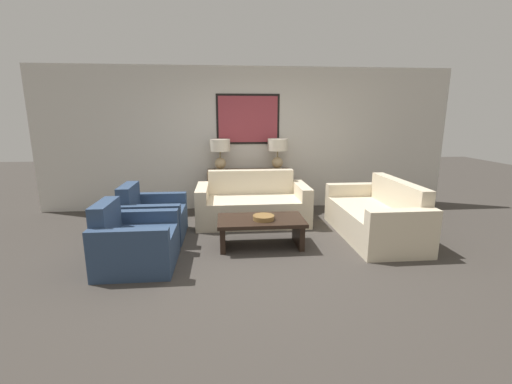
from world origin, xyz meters
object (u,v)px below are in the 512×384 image
Objects in this scene: decorative_bowl at (264,218)px; armchair_near_camera at (135,244)px; console_table at (249,190)px; couch_by_side at (376,217)px; armchair_near_back_wall at (152,219)px; coffee_table at (261,226)px; table_lamp_left at (220,150)px; table_lamp_right at (278,149)px; couch_by_back_wall at (252,205)px.

decorative_bowl is 1.66m from armchair_near_camera.
console_table is at bearing 56.63° from armchair_near_camera.
console_table is 2.79m from armchair_near_camera.
console_table is at bearing 91.71° from decorative_bowl.
armchair_near_back_wall is (-3.31, 0.26, -0.01)m from couch_by_side.
coffee_table is (-1.74, -0.24, 0.00)m from couch_by_side.
console_table is at bearing 0.00° from table_lamp_left.
table_lamp_left is 1.06m from table_lamp_right.
console_table is 0.93m from table_lamp_left.
table_lamp_right is at bearing 74.64° from coffee_table.
table_lamp_right is 3.24m from armchair_near_camera.
armchair_near_back_wall is at bearing 162.27° from coffee_table.
couch_by_side is at bearing 12.54° from armchair_near_camera.
couch_by_back_wall is at bearing 153.86° from couch_by_side.
table_lamp_right is 1.97× the size of decorative_bowl.
armchair_near_back_wall is (-1.54, -1.33, -0.11)m from console_table.
decorative_bowl is (0.06, -1.16, 0.14)m from couch_by_back_wall.
coffee_table is 1.32× the size of armchair_near_back_wall.
table_lamp_left is 2.69m from armchair_near_camera.
console_table is 1.72× the size of armchair_near_back_wall.
couch_by_back_wall reaches higher than armchair_near_camera.
armchair_near_camera is (-1.01, -2.33, -0.88)m from table_lamp_left.
table_lamp_left is at bearing 106.87° from coffee_table.
couch_by_back_wall is 2.05× the size of armchair_near_camera.
couch_by_side is (1.24, -1.60, -0.87)m from table_lamp_right.
coffee_table is at bearing -105.36° from table_lamp_right.
coffee_table is (0.03, -1.83, -0.10)m from console_table.
armchair_near_camera is (-3.31, -0.74, -0.01)m from couch_by_side.
decorative_bowl is at bearing -104.06° from table_lamp_right.
table_lamp_right reaches higher than console_table.
couch_by_back_wall reaches higher than console_table.
table_lamp_left reaches higher than console_table.
armchair_near_camera is at bearing -133.77° from couch_by_back_wall.
table_lamp_right is at bearing 0.00° from table_lamp_left.
console_table is 1.84m from coffee_table.
couch_by_side is 6.35× the size of decorative_bowl.
console_table is 1.89m from decorative_bowl.
table_lamp_right reaches higher than coffee_table.
console_table is at bearing 137.93° from couch_by_side.
armchair_near_camera is (0.00, -1.00, 0.00)m from armchair_near_back_wall.
table_lamp_left is 0.31× the size of couch_by_back_wall.
decorative_bowl is (0.03, -0.06, 0.13)m from coffee_table.
console_table is 2.39m from couch_by_side.
armchair_near_back_wall is at bearing -147.16° from table_lamp_right.
console_table is 0.74m from couch_by_back_wall.
decorative_bowl is (-1.71, -0.29, 0.14)m from couch_by_side.
console_table is at bearing 40.96° from armchair_near_back_wall.
armchair_near_camera is (-1.56, -0.50, -0.01)m from coffee_table.
couch_by_back_wall is (0.00, -0.73, -0.10)m from console_table.
decorative_bowl is at bearing -62.20° from coffee_table.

